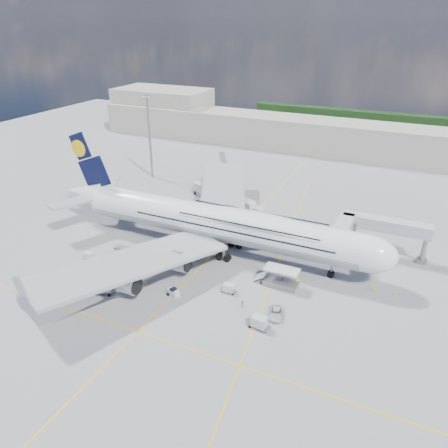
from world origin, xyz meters
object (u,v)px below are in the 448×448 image
at_px(baggage_tug, 173,292).
at_px(crew_wing, 142,287).
at_px(cargo_loader, 280,280).
at_px(crew_loader, 242,304).
at_px(light_mast, 150,136).
at_px(crew_nose, 374,289).
at_px(cone_nose, 400,293).
at_px(dolly_nose_far, 259,322).
at_px(cone_wing_left_inner, 211,229).
at_px(jet_bridge, 369,228).
at_px(cone_tail, 89,221).
at_px(dolly_nose_near, 229,288).
at_px(airliner, 218,223).
at_px(cone_wing_right_outer, 148,282).
at_px(dolly_row_c, 145,258).
at_px(dolly_row_a, 105,287).
at_px(crew_tug, 145,265).
at_px(dolly_back, 89,256).
at_px(service_van, 276,313).
at_px(crew_van, 297,281).
at_px(cone_wing_left_outer, 203,198).
at_px(dolly_row_b, 121,247).
at_px(catering_truck_outer, 203,190).
at_px(cone_wing_right_inner, 114,286).
at_px(catering_truck_inner, 248,209).

height_order(baggage_tug, crew_wing, baggage_tug).
bearing_deg(cargo_loader, crew_loader, -111.13).
bearing_deg(light_mast, crew_nose, -26.82).
bearing_deg(cone_nose, dolly_nose_far, -135.39).
bearing_deg(cone_nose, cone_wing_left_inner, 168.01).
height_order(jet_bridge, cargo_loader, jet_bridge).
bearing_deg(light_mast, cone_wing_left_inner, -37.56).
bearing_deg(cone_tail, dolly_nose_near, -16.29).
bearing_deg(cargo_loader, baggage_tug, -145.27).
bearing_deg(airliner, cone_tail, -179.38).
distance_m(crew_loader, cone_nose, 29.85).
bearing_deg(cone_wing_right_outer, dolly_row_c, 127.20).
bearing_deg(dolly_row_c, dolly_nose_near, -29.34).
bearing_deg(crew_loader, cone_tail, -136.14).
bearing_deg(jet_bridge, dolly_row_a, -140.65).
distance_m(crew_tug, cone_wing_left_inner, 22.30).
xyz_separation_m(baggage_tug, crew_loader, (12.99, 1.87, 0.11)).
distance_m(cargo_loader, cone_wing_left_inner, 27.70).
distance_m(dolly_back, crew_tug, 13.28).
xyz_separation_m(dolly_row_c, crew_nose, (45.13, 8.53, -0.20)).
xyz_separation_m(dolly_row_a, crew_wing, (5.94, 3.50, -0.41)).
bearing_deg(crew_nose, airliner, 166.06).
xyz_separation_m(cargo_loader, dolly_nose_far, (0.89, -13.55, -0.09)).
height_order(light_mast, cone_wing_right_outer, light_mast).
relative_size(service_van, cone_tail, 9.24).
bearing_deg(cargo_loader, airliner, 156.77).
bearing_deg(cone_wing_left_inner, dolly_nose_near, -56.42).
height_order(crew_van, cone_wing_left_outer, crew_van).
xyz_separation_m(dolly_row_b, dolly_back, (-3.41, -6.64, 0.52)).
xyz_separation_m(dolly_nose_far, cone_nose, (20.35, 20.08, -0.91)).
bearing_deg(crew_nose, dolly_back, -177.56).
height_order(crew_tug, cone_nose, crew_tug).
distance_m(airliner, cone_wing_left_outer, 30.99).
relative_size(catering_truck_outer, crew_wing, 4.71).
bearing_deg(crew_tug, cone_nose, 30.80).
bearing_deg(service_van, crew_nose, 33.29).
height_order(service_van, crew_wing, crew_wing).
distance_m(airliner, crew_loader, 22.01).
bearing_deg(dolly_row_c, dolly_row_a, -113.08).
bearing_deg(dolly_row_a, cone_wing_left_inner, 54.98).
relative_size(light_mast, cone_wing_right_inner, 45.61).
relative_size(dolly_row_b, service_van, 0.72).
bearing_deg(crew_loader, cone_wing_left_inner, -171.01).
bearing_deg(crew_van, cone_wing_right_inner, 98.26).
bearing_deg(light_mast, jet_bridge, -19.02).
relative_size(dolly_nose_far, crew_van, 1.80).
relative_size(cone_nose, cone_wing_right_inner, 0.91).
distance_m(airliner, catering_truck_inner, 20.53).
distance_m(dolly_back, dolly_nose_far, 41.20).
height_order(crew_tug, cone_tail, crew_tug).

